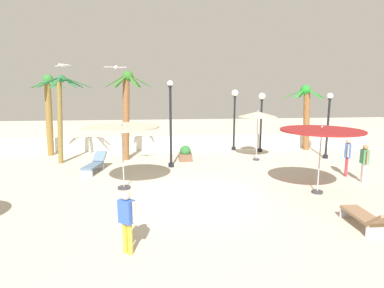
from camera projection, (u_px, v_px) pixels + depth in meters
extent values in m
plane|color=beige|center=(201.00, 196.00, 11.59)|extent=(56.00, 56.00, 0.00)
cube|color=silver|center=(183.00, 143.00, 20.24)|extent=(25.20, 0.30, 0.88)
cylinder|color=#333338|center=(256.00, 159.00, 17.32)|extent=(0.36, 0.36, 0.08)
cylinder|color=#A5A5AD|center=(257.00, 138.00, 17.11)|extent=(0.05, 0.05, 2.45)
cone|color=#B7AD93|center=(258.00, 114.00, 16.87)|extent=(2.10, 2.10, 0.28)
sphere|color=#99999E|center=(258.00, 111.00, 16.85)|extent=(0.08, 0.08, 0.08)
cylinder|color=#333338|center=(317.00, 192.00, 11.96)|extent=(0.42, 0.42, 0.08)
cylinder|color=#A5A5AD|center=(319.00, 162.00, 11.76)|extent=(0.05, 0.05, 2.42)
cylinder|color=maroon|center=(322.00, 130.00, 11.54)|extent=(2.97, 2.97, 0.06)
sphere|color=#99999E|center=(322.00, 127.00, 11.52)|extent=(0.08, 0.08, 0.08)
cylinder|color=#333338|center=(124.00, 188.00, 12.47)|extent=(0.50, 0.50, 0.08)
cylinder|color=#A5A5AD|center=(123.00, 158.00, 12.26)|extent=(0.05, 0.05, 2.49)
cylinder|color=#B7AD93|center=(122.00, 127.00, 12.04)|extent=(2.89, 2.89, 0.06)
sphere|color=#99999E|center=(122.00, 124.00, 12.02)|extent=(0.08, 0.08, 0.08)
cylinder|color=olive|center=(60.00, 122.00, 16.29)|extent=(0.47, 0.25, 4.39)
sphere|color=#236234|center=(61.00, 79.00, 15.92)|extent=(0.40, 0.40, 0.40)
ellipsoid|color=#236234|center=(78.00, 83.00, 16.11)|extent=(1.49, 0.34, 0.63)
ellipsoid|color=#236234|center=(73.00, 83.00, 16.66)|extent=(0.94, 1.37, 0.63)
ellipsoid|color=#236234|center=(59.00, 83.00, 16.63)|extent=(0.78, 1.44, 0.63)
ellipsoid|color=#236234|center=(48.00, 83.00, 16.12)|extent=(1.47, 0.66, 0.63)
ellipsoid|color=#236234|center=(45.00, 82.00, 15.58)|extent=(1.44, 0.77, 0.63)
ellipsoid|color=#236234|center=(55.00, 82.00, 15.18)|extent=(0.30, 1.49, 0.63)
ellipsoid|color=#236234|center=(69.00, 82.00, 15.44)|extent=(1.14, 1.24, 0.63)
cylinder|color=brown|center=(306.00, 120.00, 19.88)|extent=(0.57, 0.38, 3.81)
sphere|color=#228B27|center=(306.00, 90.00, 19.52)|extent=(0.61, 0.61, 0.61)
ellipsoid|color=#228B27|center=(316.00, 94.00, 19.63)|extent=(1.25, 0.22, 0.66)
ellipsoid|color=#228B27|center=(302.00, 93.00, 20.24)|extent=(0.39, 1.26, 0.66)
ellipsoid|color=#228B27|center=(294.00, 94.00, 19.79)|extent=(1.21, 0.72, 0.66)
ellipsoid|color=#228B27|center=(299.00, 94.00, 19.13)|extent=(1.15, 0.87, 0.66)
ellipsoid|color=#228B27|center=(315.00, 94.00, 19.00)|extent=(0.73, 1.21, 0.66)
cylinder|color=brown|center=(126.00, 119.00, 17.05)|extent=(0.53, 0.36, 4.54)
sphere|color=#316B23|center=(128.00, 76.00, 16.67)|extent=(0.58, 0.58, 0.58)
ellipsoid|color=#316B23|center=(141.00, 81.00, 16.78)|extent=(1.22, 0.21, 0.74)
ellipsoid|color=#316B23|center=(135.00, 82.00, 17.34)|extent=(0.75, 1.17, 0.74)
ellipsoid|color=#316B23|center=(121.00, 81.00, 17.20)|extent=(0.92, 1.08, 0.74)
ellipsoid|color=#316B23|center=(115.00, 81.00, 16.64)|extent=(1.22, 0.21, 0.74)
ellipsoid|color=#316B23|center=(120.00, 81.00, 16.11)|extent=(0.81, 1.14, 0.74)
ellipsoid|color=#316B23|center=(133.00, 81.00, 16.15)|extent=(0.75, 1.17, 0.74)
cylinder|color=olive|center=(49.00, 118.00, 18.20)|extent=(0.48, 0.36, 4.40)
sphere|color=#2F7430|center=(48.00, 79.00, 17.82)|extent=(0.58, 0.58, 0.58)
ellipsoid|color=#2F7430|center=(57.00, 84.00, 17.82)|extent=(0.98, 0.37, 0.55)
ellipsoid|color=#2F7430|center=(55.00, 84.00, 18.36)|extent=(0.54, 0.97, 0.55)
ellipsoid|color=#2F7430|center=(48.00, 84.00, 18.33)|extent=(0.53, 0.97, 0.55)
ellipsoid|color=#2F7430|center=(39.00, 84.00, 17.87)|extent=(0.98, 0.31, 0.55)
ellipsoid|color=#2F7430|center=(42.00, 84.00, 17.36)|extent=(0.53, 0.97, 0.55)
ellipsoid|color=#2F7430|center=(52.00, 84.00, 17.48)|extent=(0.73, 0.89, 0.55)
cylinder|color=black|center=(260.00, 150.00, 19.56)|extent=(0.28, 0.28, 0.20)
cylinder|color=black|center=(261.00, 126.00, 19.29)|extent=(0.12, 0.12, 3.21)
cylinder|color=black|center=(262.00, 100.00, 19.01)|extent=(0.22, 0.22, 0.06)
sphere|color=white|center=(262.00, 96.00, 18.97)|extent=(0.42, 0.42, 0.42)
cylinder|color=black|center=(325.00, 157.00, 17.77)|extent=(0.28, 0.28, 0.20)
cylinder|color=black|center=(328.00, 129.00, 17.49)|extent=(0.12, 0.12, 3.32)
cylinder|color=black|center=(330.00, 99.00, 17.19)|extent=(0.22, 0.22, 0.06)
sphere|color=white|center=(330.00, 96.00, 17.16)|extent=(0.33, 0.33, 0.33)
cylinder|color=black|center=(234.00, 148.00, 20.10)|extent=(0.28, 0.28, 0.20)
cylinder|color=black|center=(234.00, 124.00, 19.81)|extent=(0.12, 0.12, 3.39)
cylinder|color=black|center=(235.00, 97.00, 19.51)|extent=(0.22, 0.22, 0.06)
sphere|color=white|center=(235.00, 93.00, 19.47)|extent=(0.42, 0.42, 0.42)
cylinder|color=black|center=(171.00, 165.00, 15.85)|extent=(0.28, 0.28, 0.20)
cylinder|color=black|center=(171.00, 128.00, 15.51)|extent=(0.12, 0.12, 4.00)
cylinder|color=black|center=(170.00, 86.00, 15.15)|extent=(0.22, 0.22, 0.06)
sphere|color=white|center=(170.00, 83.00, 15.13)|extent=(0.29, 0.29, 0.29)
cube|color=#B7B7BC|center=(86.00, 173.00, 14.07)|extent=(0.55, 0.16, 0.35)
cube|color=#B7B7BC|center=(98.00, 166.00, 15.34)|extent=(0.55, 0.16, 0.35)
cube|color=slate|center=(92.00, 166.00, 14.67)|extent=(0.84, 1.49, 0.08)
cube|color=slate|center=(100.00, 156.00, 15.50)|extent=(0.66, 0.67, 0.46)
cube|color=#B7B7BC|center=(349.00, 212.00, 9.70)|extent=(0.55, 0.06, 0.35)
cube|color=#B7B7BC|center=(376.00, 231.00, 8.42)|extent=(0.55, 0.06, 0.35)
cube|color=#8C6B4C|center=(362.00, 215.00, 9.03)|extent=(0.60, 1.42, 0.08)
cube|color=#8C6B4C|center=(384.00, 220.00, 8.10)|extent=(0.57, 0.58, 0.47)
cylinder|color=#D8333F|center=(346.00, 166.00, 14.24)|extent=(0.12, 0.12, 0.87)
cylinder|color=#D8333F|center=(346.00, 167.00, 14.09)|extent=(0.12, 0.12, 0.87)
cube|color=#3359B2|center=(348.00, 151.00, 14.03)|extent=(0.39, 0.43, 0.62)
sphere|color=tan|center=(349.00, 141.00, 13.96)|extent=(0.24, 0.24, 0.24)
cylinder|color=tan|center=(348.00, 149.00, 14.24)|extent=(0.08, 0.08, 0.55)
cylinder|color=tan|center=(348.00, 151.00, 13.81)|extent=(0.08, 0.08, 0.55)
cylinder|color=silver|center=(362.00, 172.00, 13.31)|extent=(0.12, 0.12, 0.82)
cylinder|color=silver|center=(364.00, 173.00, 13.15)|extent=(0.12, 0.12, 0.82)
cube|color=#3F8C59|center=(365.00, 157.00, 13.10)|extent=(0.30, 0.40, 0.58)
sphere|color=#936B4C|center=(366.00, 147.00, 13.03)|extent=(0.22, 0.22, 0.22)
cylinder|color=#936B4C|center=(362.00, 155.00, 13.33)|extent=(0.08, 0.08, 0.52)
cylinder|color=#936B4C|center=(367.00, 157.00, 12.86)|extent=(0.08, 0.08, 0.52)
cylinder|color=gold|center=(125.00, 237.00, 7.60)|extent=(0.12, 0.12, 0.80)
cylinder|color=gold|center=(130.00, 239.00, 7.52)|extent=(0.12, 0.12, 0.80)
cube|color=#3359B2|center=(127.00, 211.00, 7.44)|extent=(0.43, 0.41, 0.56)
sphere|color=beige|center=(126.00, 196.00, 7.37)|extent=(0.22, 0.22, 0.22)
cylinder|color=beige|center=(119.00, 208.00, 7.56)|extent=(0.08, 0.08, 0.51)
cylinder|color=beige|center=(134.00, 212.00, 7.31)|extent=(0.08, 0.08, 0.51)
ellipsoid|color=white|center=(115.00, 68.00, 12.89)|extent=(0.23, 0.34, 0.12)
sphere|color=white|center=(116.00, 67.00, 12.73)|extent=(0.10, 0.10, 0.10)
cube|color=silver|center=(121.00, 67.00, 12.99)|extent=(0.48, 0.31, 0.05)
cube|color=silver|center=(110.00, 67.00, 12.77)|extent=(0.48, 0.31, 0.03)
ellipsoid|color=white|center=(63.00, 65.00, 14.53)|extent=(0.30, 0.32, 0.12)
sphere|color=white|center=(60.00, 65.00, 14.38)|extent=(0.10, 0.10, 0.10)
cube|color=silver|center=(66.00, 65.00, 14.37)|extent=(0.50, 0.46, 0.09)
cube|color=silver|center=(59.00, 65.00, 14.67)|extent=(0.50, 0.45, 0.12)
cube|color=brown|center=(185.00, 157.00, 17.17)|extent=(0.70, 0.70, 0.40)
sphere|color=#2D6B33|center=(185.00, 151.00, 17.11)|extent=(0.60, 0.60, 0.60)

